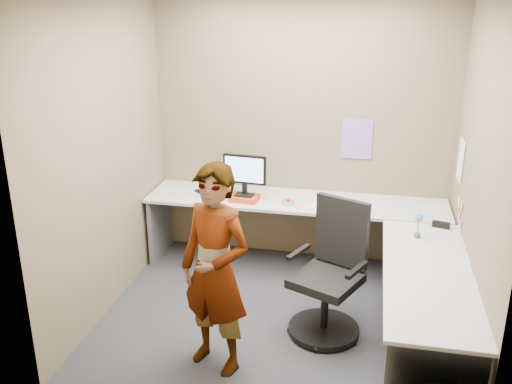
% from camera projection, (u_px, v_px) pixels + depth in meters
% --- Properties ---
extents(ground, '(3.00, 3.00, 0.00)m').
position_uv_depth(ground, '(278.00, 316.00, 4.99)').
color(ground, '#27262C').
rests_on(ground, ground).
extents(wall_back, '(3.00, 0.00, 3.00)m').
position_uv_depth(wall_back, '(302.00, 131.00, 5.72)').
color(wall_back, brown).
rests_on(wall_back, ground).
extents(wall_right, '(0.00, 2.70, 2.70)m').
position_uv_depth(wall_right, '(479.00, 182.00, 4.24)').
color(wall_right, brown).
rests_on(wall_right, ground).
extents(wall_left, '(0.00, 2.70, 2.70)m').
position_uv_depth(wall_left, '(105.00, 158.00, 4.82)').
color(wall_left, brown).
rests_on(wall_left, ground).
extents(desk, '(2.98, 2.58, 0.73)m').
position_uv_depth(desk, '(335.00, 241.00, 5.06)').
color(desk, '#A9A9A9').
rests_on(desk, ground).
extents(paper_ream, '(0.29, 0.22, 0.05)m').
position_uv_depth(paper_ream, '(244.00, 198.00, 5.61)').
color(paper_ream, '#BB3612').
rests_on(paper_ream, desk).
extents(monitor, '(0.43, 0.14, 0.41)m').
position_uv_depth(monitor, '(245.00, 172.00, 5.53)').
color(monitor, black).
rests_on(monitor, paper_ream).
extents(laptop, '(0.44, 0.44, 0.24)m').
position_uv_depth(laptop, '(218.00, 187.00, 5.82)').
color(laptop, black).
rests_on(laptop, desk).
extents(trackball_mouse, '(0.12, 0.08, 0.07)m').
position_uv_depth(trackball_mouse, '(288.00, 202.00, 5.50)').
color(trackball_mouse, '#B7B7BC').
rests_on(trackball_mouse, desk).
extents(origami, '(0.10, 0.10, 0.06)m').
position_uv_depth(origami, '(315.00, 203.00, 5.47)').
color(origami, white).
rests_on(origami, desk).
extents(stapler, '(0.16, 0.08, 0.05)m').
position_uv_depth(stapler, '(441.00, 225.00, 4.98)').
color(stapler, black).
rests_on(stapler, desk).
extents(flower, '(0.07, 0.07, 0.22)m').
position_uv_depth(flower, '(419.00, 222.00, 4.74)').
color(flower, brown).
rests_on(flower, desk).
extents(calendar_purple, '(0.30, 0.01, 0.40)m').
position_uv_depth(calendar_purple, '(357.00, 139.00, 5.62)').
color(calendar_purple, '#846BB7').
rests_on(calendar_purple, wall_back).
extents(calendar_white, '(0.01, 0.28, 0.38)m').
position_uv_depth(calendar_white, '(461.00, 160.00, 5.10)').
color(calendar_white, white).
rests_on(calendar_white, wall_right).
extents(sticky_note_a, '(0.01, 0.07, 0.07)m').
position_uv_depth(sticky_note_a, '(461.00, 205.00, 4.88)').
color(sticky_note_a, '#F2E059').
rests_on(sticky_note_a, wall_right).
extents(sticky_note_b, '(0.01, 0.07, 0.07)m').
position_uv_depth(sticky_note_b, '(459.00, 217.00, 4.97)').
color(sticky_note_b, pink).
rests_on(sticky_note_b, wall_right).
extents(sticky_note_c, '(0.01, 0.07, 0.07)m').
position_uv_depth(sticky_note_c, '(460.00, 225.00, 4.87)').
color(sticky_note_c, pink).
rests_on(sticky_note_c, wall_right).
extents(sticky_note_d, '(0.01, 0.07, 0.07)m').
position_uv_depth(sticky_note_d, '(459.00, 203.00, 5.03)').
color(sticky_note_d, '#F2E059').
rests_on(sticky_note_d, wall_right).
extents(office_chair, '(0.65, 0.65, 1.11)m').
position_uv_depth(office_chair, '(330.00, 282.00, 4.64)').
color(office_chair, black).
rests_on(office_chair, ground).
extents(person, '(0.68, 0.57, 1.59)m').
position_uv_depth(person, '(215.00, 270.00, 4.10)').
color(person, '#999399').
rests_on(person, ground).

